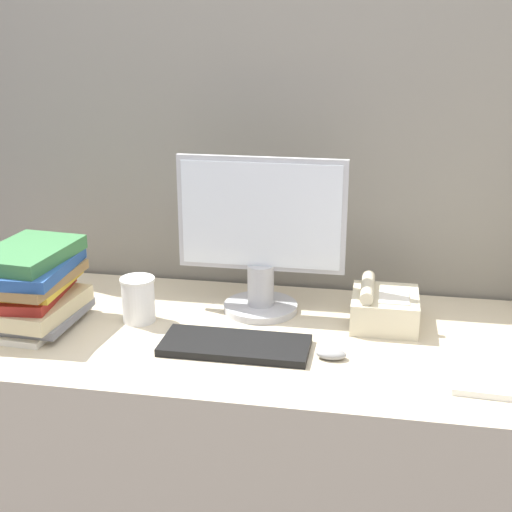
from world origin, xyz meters
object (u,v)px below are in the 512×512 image
at_px(monitor, 261,241).
at_px(keyboard, 235,345).
at_px(coffee_cup, 138,299).
at_px(book_stack, 30,287).
at_px(mouse, 331,354).
at_px(desk_telephone, 384,308).

xyz_separation_m(monitor, keyboard, (-0.02, -0.26, -0.20)).
distance_m(monitor, coffee_cup, 0.38).
bearing_deg(coffee_cup, keyboard, -22.72).
bearing_deg(monitor, book_stack, -160.34).
bearing_deg(book_stack, mouse, -4.07).
height_order(keyboard, mouse, mouse).
height_order(mouse, book_stack, book_stack).
bearing_deg(desk_telephone, mouse, -117.47).
height_order(monitor, desk_telephone, monitor).
bearing_deg(book_stack, desk_telephone, 10.67).
xyz_separation_m(mouse, coffee_cup, (-0.55, 0.14, 0.05)).
height_order(keyboard, coffee_cup, coffee_cup).
bearing_deg(keyboard, book_stack, 175.30).
relative_size(keyboard, book_stack, 1.20).
bearing_deg(keyboard, mouse, -2.59).
height_order(coffee_cup, desk_telephone, coffee_cup).
distance_m(monitor, mouse, 0.41).
relative_size(monitor, mouse, 6.27).
bearing_deg(book_stack, coffee_cup, 15.72).
bearing_deg(desk_telephone, monitor, 174.22).
xyz_separation_m(book_stack, desk_telephone, (0.95, 0.18, -0.06)).
xyz_separation_m(keyboard, mouse, (0.25, -0.01, 0.00)).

